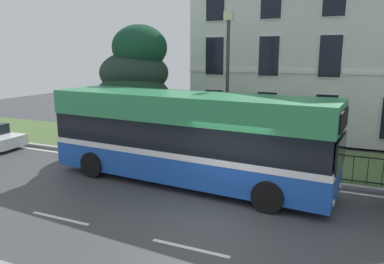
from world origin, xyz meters
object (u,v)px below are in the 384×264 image
(georgian_townhouse, at_px, (338,33))
(street_lamp_post, at_px, (228,76))
(single_decker_bus, at_px, (186,137))
(evergreen_tree, at_px, (137,94))

(georgian_townhouse, distance_m, street_lamp_post, 9.89)
(single_decker_bus, bearing_deg, street_lamp_post, 85.86)
(georgian_townhouse, bearing_deg, evergreen_tree, -135.82)
(georgian_townhouse, height_order, street_lamp_post, georgian_townhouse)
(evergreen_tree, distance_m, single_decker_bus, 5.90)
(evergreen_tree, xyz_separation_m, single_decker_bus, (4.41, -3.82, -0.92))
(single_decker_bus, relative_size, street_lamp_post, 1.70)
(georgian_townhouse, relative_size, evergreen_tree, 2.55)
(georgian_townhouse, height_order, evergreen_tree, georgian_townhouse)
(evergreen_tree, bearing_deg, street_lamp_post, -8.76)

